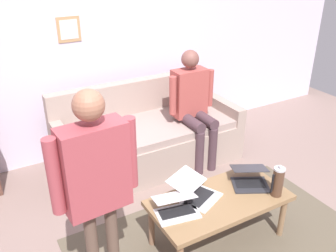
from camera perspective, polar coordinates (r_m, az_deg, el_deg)
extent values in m
cube|color=brown|center=(3.25, 8.65, -17.94)|extent=(2.38, 1.52, 0.01)
cube|color=silver|center=(4.26, -10.02, 13.59)|extent=(7.04, 0.10, 2.70)
cube|color=tan|center=(4.08, -15.16, 14.28)|extent=(0.24, 0.02, 0.26)
cube|color=silver|center=(4.07, -15.12, 14.26)|extent=(0.19, 0.00, 0.20)
cube|color=gray|center=(4.16, -2.91, -3.20)|extent=(1.99, 0.91, 0.42)
cube|color=gray|center=(4.03, -2.86, -0.22)|extent=(1.75, 0.83, 0.08)
cube|color=gray|center=(4.29, -5.38, 4.14)|extent=(1.99, 0.14, 0.46)
cube|color=gray|center=(4.48, 7.73, 3.18)|extent=(0.12, 0.91, 0.20)
cube|color=gray|center=(3.75, -15.87, -2.40)|extent=(0.12, 0.91, 0.20)
cube|color=olive|center=(3.04, 8.00, -11.35)|extent=(1.13, 0.57, 0.04)
cylinder|color=#856446|center=(3.33, 17.30, -13.29)|extent=(0.05, 0.05, 0.39)
cylinder|color=#7C674A|center=(3.58, 12.18, -9.59)|extent=(0.05, 0.05, 0.39)
cylinder|color=brown|center=(3.11, -2.57, -15.20)|extent=(0.05, 0.05, 0.39)
cube|color=silver|center=(3.00, 5.23, -11.10)|extent=(0.37, 0.34, 0.01)
cube|color=black|center=(3.01, 4.92, -10.87)|extent=(0.29, 0.23, 0.00)
cube|color=silver|center=(3.00, 2.90, -8.43)|extent=(0.36, 0.32, 0.06)
cube|color=#242527|center=(3.00, 2.95, -8.45)|extent=(0.32, 0.29, 0.05)
cube|color=#28282D|center=(3.21, 12.65, -8.92)|extent=(0.37, 0.34, 0.01)
cube|color=black|center=(3.22, 12.59, -8.63)|extent=(0.28, 0.24, 0.00)
cube|color=#28282D|center=(3.22, 12.49, -6.41)|extent=(0.36, 0.33, 0.06)
cube|color=black|center=(3.22, 12.50, -6.44)|extent=(0.32, 0.29, 0.05)
cube|color=silver|center=(2.84, 1.48, -13.44)|extent=(0.35, 0.26, 0.01)
cube|color=black|center=(2.85, 1.36, -13.12)|extent=(0.29, 0.17, 0.00)
cube|color=silver|center=(2.84, 0.95, -10.95)|extent=(0.35, 0.24, 0.06)
cube|color=#2A2924|center=(2.84, 0.97, -10.99)|extent=(0.31, 0.22, 0.05)
cylinder|color=#4C3323|center=(3.10, 16.66, -8.40)|extent=(0.09, 0.09, 0.24)
cylinder|color=#B7B7BC|center=(3.03, 16.96, -6.41)|extent=(0.09, 0.09, 0.02)
sphere|color=#B2B2B7|center=(3.02, 17.02, -6.04)|extent=(0.03, 0.03, 0.03)
cube|color=black|center=(3.05, 15.89, -8.57)|extent=(0.01, 0.01, 0.17)
cylinder|color=brown|center=(2.65, -8.46, -18.45)|extent=(0.08, 0.08, 0.79)
cube|color=#9F3F46|center=(2.21, -11.27, -6.46)|extent=(0.41, 0.20, 0.56)
cylinder|color=#9F3F46|center=(2.14, -17.23, -7.56)|extent=(0.09, 0.09, 0.48)
cylinder|color=#9F3F46|center=(2.28, -5.84, -4.16)|extent=(0.09, 0.09, 0.48)
sphere|color=#99624B|center=(2.03, -12.25, 3.16)|extent=(0.18, 0.18, 0.18)
cylinder|color=#463038|center=(4.05, 6.88, -3.62)|extent=(0.10, 0.10, 0.50)
cylinder|color=#463038|center=(3.96, 4.88, -4.23)|extent=(0.10, 0.10, 0.50)
cylinder|color=#463038|center=(4.04, 5.61, 1.17)|extent=(0.12, 0.40, 0.12)
cylinder|color=#463038|center=(3.96, 3.59, 0.66)|extent=(0.12, 0.40, 0.12)
cube|color=#A0443F|center=(4.03, 3.32, 5.21)|extent=(0.37, 0.20, 0.52)
cylinder|color=#A0443F|center=(4.11, 6.50, 5.89)|extent=(0.08, 0.08, 0.42)
cylinder|color=#A0443F|center=(3.87, 0.76, 4.73)|extent=(0.08, 0.08, 0.42)
sphere|color=brown|center=(3.92, 3.46, 10.34)|extent=(0.19, 0.19, 0.19)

